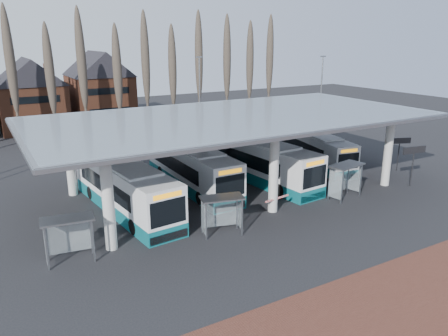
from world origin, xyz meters
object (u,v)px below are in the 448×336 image
bus_0 (124,188)px  shelter_0 (68,229)px  bus_1 (191,167)px  shelter_1 (221,206)px  bus_3 (313,149)px  shelter_2 (344,173)px  bus_2 (259,161)px

bus_0 → shelter_0: (-5.11, -5.90, 0.20)m
bus_1 → shelter_1: 9.73m
bus_0 → bus_1: (6.57, 2.39, -0.03)m
bus_1 → shelter_0: bus_1 is taller
bus_0 → bus_3: (20.38, 2.67, -0.21)m
shelter_2 → bus_1: bearing=126.7°
bus_3 → shelter_0: bearing=-151.6°
bus_1 → shelter_2: bearing=-42.2°
bus_0 → shelter_0: size_ratio=4.44×
bus_2 → bus_3: bearing=6.9°
bus_1 → bus_3: 13.82m
bus_3 → shelter_0: (-25.49, -8.57, 0.41)m
bus_0 → bus_3: size_ratio=1.13×
bus_0 → shelter_0: bearing=-136.6°
bus_2 → shelter_0: size_ratio=4.43×
bus_0 → shelter_1: bearing=-65.1°
bus_3 → shelter_1: (-16.20, -9.72, 0.35)m
shelter_1 → shelter_2: shelter_2 is taller
bus_0 → bus_1: size_ratio=1.03×
bus_1 → shelter_0: size_ratio=4.30×
bus_0 → bus_3: 20.56m
bus_3 → shelter_2: 9.88m
bus_1 → shelter_2: size_ratio=4.03×
bus_0 → bus_1: 6.99m
bus_0 → shelter_0: 7.80m
shelter_2 → shelter_1: bearing=173.7°
bus_1 → bus_3: bearing=1.3°
bus_0 → bus_3: bearing=1.7°
shelter_2 → bus_0: bearing=148.0°
bus_3 → shelter_1: size_ratio=3.93×
shelter_1 → shelter_0: bearing=-173.0°
bus_2 → bus_0: bearing=179.1°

